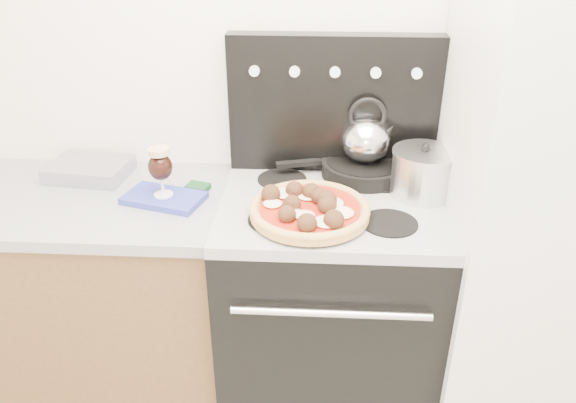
# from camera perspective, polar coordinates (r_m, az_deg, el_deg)

# --- Properties ---
(room_shell) EXTENTS (3.52, 3.01, 2.52)m
(room_shell) POSITION_cam_1_polar(r_m,az_deg,el_deg) (0.99, 1.15, -6.63)
(room_shell) COLOR #BFB39E
(room_shell) RESTS_ON ground
(base_cabinet) EXTENTS (1.45, 0.60, 0.86)m
(base_cabinet) POSITION_cam_1_polar(r_m,az_deg,el_deg) (2.45, -23.22, -9.10)
(base_cabinet) COLOR brown
(base_cabinet) RESTS_ON ground
(countertop) EXTENTS (1.48, 0.63, 0.04)m
(countertop) POSITION_cam_1_polar(r_m,az_deg,el_deg) (2.22, -25.36, 0.27)
(countertop) COLOR #99999F
(countertop) RESTS_ON base_cabinet
(stove_body) EXTENTS (0.76, 0.65, 0.88)m
(stove_body) POSITION_cam_1_polar(r_m,az_deg,el_deg) (2.18, 4.00, -11.07)
(stove_body) COLOR black
(stove_body) RESTS_ON ground
(cooktop) EXTENTS (0.76, 0.65, 0.04)m
(cooktop) POSITION_cam_1_polar(r_m,az_deg,el_deg) (1.93, 4.45, -0.39)
(cooktop) COLOR #ADADB2
(cooktop) RESTS_ON stove_body
(backguard) EXTENTS (0.76, 0.08, 0.50)m
(backguard) POSITION_cam_1_polar(r_m,az_deg,el_deg) (2.08, 4.63, 9.83)
(backguard) COLOR black
(backguard) RESTS_ON cooktop
(fridge) EXTENTS (0.64, 0.68, 1.90)m
(fridge) POSITION_cam_1_polar(r_m,az_deg,el_deg) (2.03, 24.70, 0.02)
(fridge) COLOR silver
(fridge) RESTS_ON ground
(foil_sheet) EXTENTS (0.31, 0.24, 0.06)m
(foil_sheet) POSITION_cam_1_polar(r_m,az_deg,el_deg) (2.24, -19.50, 3.07)
(foil_sheet) COLOR silver
(foil_sheet) RESTS_ON countertop
(oven_mitt) EXTENTS (0.30, 0.22, 0.02)m
(oven_mitt) POSITION_cam_1_polar(r_m,az_deg,el_deg) (1.99, -12.49, 0.34)
(oven_mitt) COLOR #313CAA
(oven_mitt) RESTS_ON countertop
(beer_glass) EXTENTS (0.08, 0.08, 0.18)m
(beer_glass) POSITION_cam_1_polar(r_m,az_deg,el_deg) (1.95, -12.79, 2.96)
(beer_glass) COLOR black
(beer_glass) RESTS_ON oven_mitt
(pizza_pan) EXTENTS (0.35, 0.35, 0.01)m
(pizza_pan) POSITION_cam_1_polar(r_m,az_deg,el_deg) (1.80, 2.20, -1.52)
(pizza_pan) COLOR black
(pizza_pan) RESTS_ON cooktop
(pizza) EXTENTS (0.48, 0.48, 0.05)m
(pizza) POSITION_cam_1_polar(r_m,az_deg,el_deg) (1.79, 2.22, -0.61)
(pizza) COLOR tan
(pizza) RESTS_ON pizza_pan
(skillet) EXTENTS (0.39, 0.39, 0.06)m
(skillet) POSITION_cam_1_polar(r_m,az_deg,el_deg) (2.10, 7.71, 3.36)
(skillet) COLOR black
(skillet) RESTS_ON cooktop
(tea_kettle) EXTENTS (0.22, 0.22, 0.20)m
(tea_kettle) POSITION_cam_1_polar(r_m,az_deg,el_deg) (2.05, 7.94, 6.65)
(tea_kettle) COLOR silver
(tea_kettle) RESTS_ON skillet
(stock_pot) EXTENTS (0.23, 0.23, 0.15)m
(stock_pot) POSITION_cam_1_polar(r_m,az_deg,el_deg) (1.97, 13.52, 2.72)
(stock_pot) COLOR silver
(stock_pot) RESTS_ON cooktop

